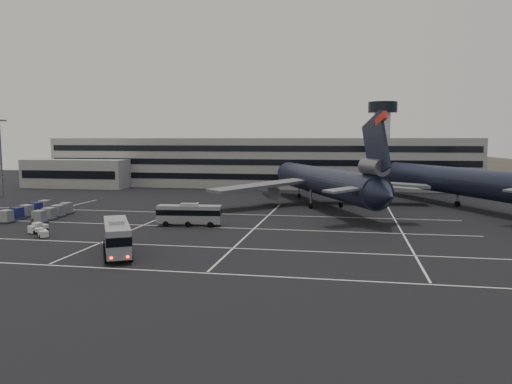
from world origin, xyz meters
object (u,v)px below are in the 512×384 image
(trijet_main, at_px, (324,181))
(tug_a, at_px, (38,228))
(uld_cluster, at_px, (38,212))
(bus_near, at_px, (117,235))
(bus_far, at_px, (189,214))

(trijet_main, xyz_separation_m, tug_a, (-39.59, -36.22, -4.54))
(trijet_main, bearing_deg, uld_cluster, -178.59)
(tug_a, bearing_deg, bus_near, -6.64)
(bus_near, distance_m, uld_cluster, 35.76)
(trijet_main, relative_size, bus_far, 5.29)
(trijet_main, height_order, bus_far, trijet_main)
(trijet_main, bearing_deg, bus_near, -138.95)
(bus_far, distance_m, uld_cluster, 29.06)
(bus_near, distance_m, bus_far, 20.56)
(trijet_main, distance_m, uld_cluster, 53.77)
(bus_near, bearing_deg, uld_cluster, 109.47)
(tug_a, distance_m, uld_cluster, 16.10)
(uld_cluster, bearing_deg, bus_near, -42.01)
(bus_far, distance_m, tug_a, 22.28)
(bus_far, height_order, uld_cluster, bus_far)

